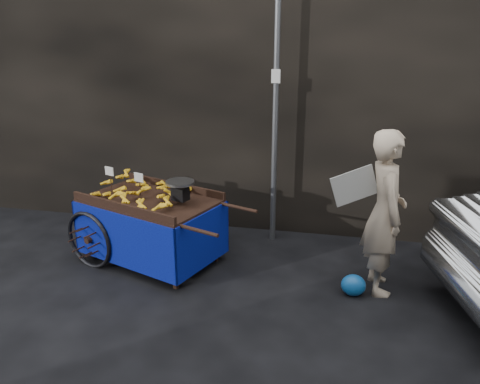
# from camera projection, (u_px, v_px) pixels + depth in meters

# --- Properties ---
(ground) EXTENTS (80.00, 80.00, 0.00)m
(ground) POSITION_uv_depth(u_px,v_px,m) (234.00, 278.00, 5.94)
(ground) COLOR black
(ground) RESTS_ON ground
(building_wall) EXTENTS (13.50, 2.00, 5.00)m
(building_wall) POSITION_uv_depth(u_px,v_px,m) (293.00, 62.00, 7.45)
(building_wall) COLOR black
(building_wall) RESTS_ON ground
(street_pole) EXTENTS (0.12, 0.10, 4.00)m
(street_pole) POSITION_uv_depth(u_px,v_px,m) (276.00, 105.00, 6.43)
(street_pole) COLOR slate
(street_pole) RESTS_ON ground
(banana_cart) EXTENTS (2.59, 1.80, 1.29)m
(banana_cart) POSITION_uv_depth(u_px,v_px,m) (147.00, 205.00, 6.20)
(banana_cart) COLOR black
(banana_cart) RESTS_ON ground
(vendor) EXTENTS (0.94, 0.78, 1.96)m
(vendor) POSITION_uv_depth(u_px,v_px,m) (385.00, 213.00, 5.41)
(vendor) COLOR #C4AD91
(vendor) RESTS_ON ground
(plastic_bag) EXTENTS (0.29, 0.23, 0.26)m
(plastic_bag) POSITION_uv_depth(u_px,v_px,m) (353.00, 285.00, 5.52)
(plastic_bag) COLOR #165AAA
(plastic_bag) RESTS_ON ground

